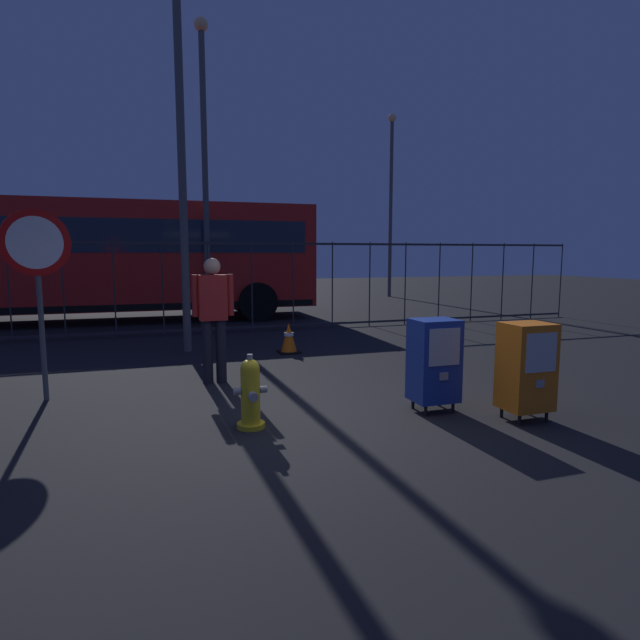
% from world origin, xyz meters
% --- Properties ---
extents(ground_plane, '(60.00, 60.00, 0.00)m').
position_xyz_m(ground_plane, '(0.00, 0.00, 0.00)').
color(ground_plane, black).
extents(fire_hydrant, '(0.33, 0.32, 0.75)m').
position_xyz_m(fire_hydrant, '(-0.81, 0.05, 0.35)').
color(fire_hydrant, yellow).
rests_on(fire_hydrant, ground_plane).
extents(newspaper_box_primary, '(0.48, 0.42, 1.02)m').
position_xyz_m(newspaper_box_primary, '(1.20, -0.03, 0.57)').
color(newspaper_box_primary, black).
rests_on(newspaper_box_primary, ground_plane).
extents(newspaper_box_secondary, '(0.48, 0.42, 1.02)m').
position_xyz_m(newspaper_box_secondary, '(1.94, -0.61, 0.57)').
color(newspaper_box_secondary, black).
rests_on(newspaper_box_secondary, ground_plane).
extents(stop_sign, '(0.71, 0.31, 2.23)m').
position_xyz_m(stop_sign, '(-2.93, 1.79, 1.60)').
color(stop_sign, '#4C4F54').
rests_on(stop_sign, ground_plane).
extents(pedestrian, '(0.55, 0.22, 1.67)m').
position_xyz_m(pedestrian, '(-0.92, 2.01, 0.95)').
color(pedestrian, black).
rests_on(pedestrian, ground_plane).
extents(traffic_cone, '(0.36, 0.36, 0.53)m').
position_xyz_m(traffic_cone, '(0.58, 3.76, 0.26)').
color(traffic_cone, black).
rests_on(traffic_cone, ground_plane).
extents(fence_barrier, '(18.03, 0.04, 2.00)m').
position_xyz_m(fence_barrier, '(0.00, 6.47, 1.02)').
color(fence_barrier, '#2D2D33').
rests_on(fence_barrier, ground_plane).
extents(bus_near, '(10.54, 2.91, 3.00)m').
position_xyz_m(bus_near, '(-2.70, 9.47, 1.71)').
color(bus_near, red).
rests_on(bus_near, ground_plane).
extents(street_light_near_left, '(0.32, 0.32, 7.03)m').
position_xyz_m(street_light_near_left, '(-0.34, 7.77, 4.07)').
color(street_light_near_left, '#4C4F54').
rests_on(street_light_near_left, ground_plane).
extents(street_light_near_right, '(0.32, 0.32, 7.15)m').
position_xyz_m(street_light_near_right, '(7.62, 14.20, 4.14)').
color(street_light_near_right, '#4C4F54').
rests_on(street_light_near_right, ground_plane).
extents(street_light_far_left, '(0.32, 0.32, 7.82)m').
position_xyz_m(street_light_far_left, '(-1.09, 4.49, 4.48)').
color(street_light_far_left, '#4C4F54').
rests_on(street_light_far_left, ground_plane).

